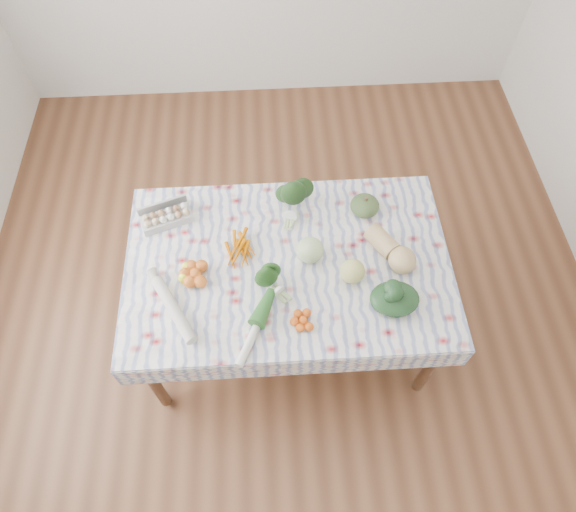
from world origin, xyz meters
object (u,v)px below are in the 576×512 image
object	(u,v)px
grapefruit	(352,271)
cabbage	(310,250)
dining_table	(288,271)
butternut_squash	(392,249)
kabocha_squash	(365,206)
egg_carton	(167,218)

from	to	relation	value
grapefruit	cabbage	bearing A→B (deg)	146.34
dining_table	grapefruit	size ratio (longest dim) A/B	12.94
butternut_squash	grapefruit	distance (m)	0.24
kabocha_squash	grapefruit	xyz separation A→B (m)	(-0.12, -0.41, 0.01)
kabocha_squash	grapefruit	size ratio (longest dim) A/B	1.26
kabocha_squash	butternut_squash	size ratio (longest dim) A/B	0.53
cabbage	grapefruit	xyz separation A→B (m)	(0.20, -0.13, -0.01)
dining_table	butternut_squash	size ratio (longest dim) A/B	5.40
egg_carton	cabbage	distance (m)	0.79
dining_table	cabbage	size ratio (longest dim) A/B	11.71
kabocha_squash	cabbage	world-z (taller)	cabbage
cabbage	butternut_squash	xyz separation A→B (m)	(0.41, -0.01, 0.00)
egg_carton	grapefruit	size ratio (longest dim) A/B	2.18
kabocha_squash	cabbage	bearing A→B (deg)	-138.90
kabocha_squash	cabbage	xyz separation A→B (m)	(-0.32, -0.28, 0.02)
butternut_squash	cabbage	bearing A→B (deg)	145.31
egg_carton	butternut_squash	bearing A→B (deg)	-32.99
dining_table	kabocha_squash	xyz separation A→B (m)	(0.43, 0.30, 0.13)
dining_table	grapefruit	distance (m)	0.36
kabocha_squash	cabbage	distance (m)	0.42
dining_table	kabocha_squash	world-z (taller)	kabocha_squash
dining_table	grapefruit	xyz separation A→B (m)	(0.31, -0.11, 0.15)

